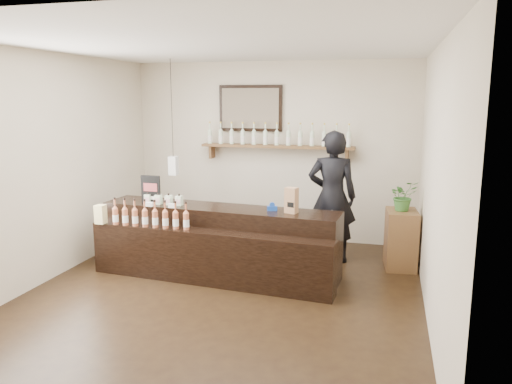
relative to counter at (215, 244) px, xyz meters
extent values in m
plane|color=black|center=(0.29, -0.58, -0.41)|extent=(5.00, 5.00, 0.00)
plane|color=beige|center=(0.29, 1.92, 0.99)|extent=(4.50, 0.00, 4.50)
plane|color=beige|center=(0.29, -3.08, 0.99)|extent=(4.50, 0.00, 4.50)
plane|color=beige|center=(-1.96, -0.58, 0.99)|extent=(0.00, 5.00, 5.00)
plane|color=beige|center=(2.54, -0.58, 0.99)|extent=(0.00, 5.00, 5.00)
plane|color=white|center=(0.29, -0.58, 2.39)|extent=(5.00, 5.00, 0.00)
cube|color=brown|center=(0.39, 1.79, 1.09)|extent=(2.40, 0.25, 0.04)
cube|color=brown|center=(-0.69, 1.82, 0.97)|extent=(0.04, 0.20, 0.20)
cube|color=brown|center=(1.47, 1.82, 0.97)|extent=(0.04, 0.20, 0.20)
cube|color=black|center=(-0.06, 1.89, 1.67)|extent=(1.02, 0.04, 0.72)
cube|color=#473B2E|center=(-0.06, 1.86, 1.67)|extent=(0.92, 0.01, 0.62)
cube|color=white|center=(-1.01, 1.02, 0.84)|extent=(0.12, 0.12, 0.28)
cylinder|color=black|center=(-1.01, 1.02, 1.68)|extent=(0.01, 0.01, 1.41)
cylinder|color=silver|center=(-0.71, 1.79, 1.21)|extent=(0.07, 0.07, 0.20)
cone|color=silver|center=(-0.71, 1.79, 1.34)|extent=(0.07, 0.07, 0.05)
cylinder|color=silver|center=(-0.71, 1.79, 1.40)|extent=(0.02, 0.02, 0.07)
cylinder|color=gold|center=(-0.71, 1.79, 1.44)|extent=(0.03, 0.03, 0.02)
cylinder|color=white|center=(-0.71, 1.79, 1.19)|extent=(0.07, 0.07, 0.09)
cylinder|color=silver|center=(-0.53, 1.79, 1.21)|extent=(0.07, 0.07, 0.20)
cone|color=silver|center=(-0.53, 1.79, 1.34)|extent=(0.07, 0.07, 0.05)
cylinder|color=silver|center=(-0.53, 1.79, 1.40)|extent=(0.02, 0.02, 0.07)
cylinder|color=gold|center=(-0.53, 1.79, 1.44)|extent=(0.03, 0.03, 0.02)
cylinder|color=white|center=(-0.53, 1.79, 1.19)|extent=(0.07, 0.07, 0.09)
cylinder|color=silver|center=(-0.34, 1.79, 1.21)|extent=(0.07, 0.07, 0.20)
cone|color=silver|center=(-0.34, 1.79, 1.34)|extent=(0.07, 0.07, 0.05)
cylinder|color=silver|center=(-0.34, 1.79, 1.40)|extent=(0.02, 0.02, 0.07)
cylinder|color=gold|center=(-0.34, 1.79, 1.44)|extent=(0.03, 0.03, 0.02)
cylinder|color=white|center=(-0.34, 1.79, 1.19)|extent=(0.07, 0.07, 0.09)
cylinder|color=silver|center=(-0.16, 1.79, 1.21)|extent=(0.07, 0.07, 0.20)
cone|color=silver|center=(-0.16, 1.79, 1.34)|extent=(0.07, 0.07, 0.05)
cylinder|color=silver|center=(-0.16, 1.79, 1.40)|extent=(0.02, 0.02, 0.07)
cylinder|color=gold|center=(-0.16, 1.79, 1.44)|extent=(0.03, 0.03, 0.02)
cylinder|color=white|center=(-0.16, 1.79, 1.19)|extent=(0.07, 0.07, 0.09)
cylinder|color=silver|center=(0.02, 1.79, 1.21)|extent=(0.07, 0.07, 0.20)
cone|color=silver|center=(0.02, 1.79, 1.34)|extent=(0.07, 0.07, 0.05)
cylinder|color=silver|center=(0.02, 1.79, 1.40)|extent=(0.02, 0.02, 0.07)
cylinder|color=gold|center=(0.02, 1.79, 1.44)|extent=(0.03, 0.03, 0.02)
cylinder|color=white|center=(0.02, 1.79, 1.19)|extent=(0.07, 0.07, 0.09)
cylinder|color=silver|center=(0.21, 1.79, 1.21)|extent=(0.07, 0.07, 0.20)
cone|color=silver|center=(0.21, 1.79, 1.34)|extent=(0.07, 0.07, 0.05)
cylinder|color=silver|center=(0.21, 1.79, 1.40)|extent=(0.02, 0.02, 0.07)
cylinder|color=gold|center=(0.21, 1.79, 1.44)|extent=(0.03, 0.03, 0.02)
cylinder|color=white|center=(0.21, 1.79, 1.19)|extent=(0.07, 0.07, 0.09)
cylinder|color=silver|center=(0.39, 1.79, 1.21)|extent=(0.07, 0.07, 0.20)
cone|color=silver|center=(0.39, 1.79, 1.34)|extent=(0.07, 0.07, 0.05)
cylinder|color=silver|center=(0.39, 1.79, 1.40)|extent=(0.02, 0.02, 0.07)
cylinder|color=gold|center=(0.39, 1.79, 1.44)|extent=(0.03, 0.03, 0.02)
cylinder|color=white|center=(0.39, 1.79, 1.19)|extent=(0.07, 0.07, 0.09)
cylinder|color=silver|center=(0.57, 1.79, 1.21)|extent=(0.07, 0.07, 0.20)
cone|color=silver|center=(0.57, 1.79, 1.34)|extent=(0.07, 0.07, 0.05)
cylinder|color=silver|center=(0.57, 1.79, 1.40)|extent=(0.02, 0.02, 0.07)
cylinder|color=gold|center=(0.57, 1.79, 1.44)|extent=(0.03, 0.03, 0.02)
cylinder|color=white|center=(0.57, 1.79, 1.19)|extent=(0.07, 0.07, 0.09)
cylinder|color=silver|center=(0.76, 1.79, 1.21)|extent=(0.07, 0.07, 0.20)
cone|color=silver|center=(0.76, 1.79, 1.34)|extent=(0.07, 0.07, 0.05)
cylinder|color=silver|center=(0.76, 1.79, 1.40)|extent=(0.02, 0.02, 0.07)
cylinder|color=gold|center=(0.76, 1.79, 1.44)|extent=(0.03, 0.03, 0.02)
cylinder|color=white|center=(0.76, 1.79, 1.19)|extent=(0.07, 0.07, 0.09)
cylinder|color=silver|center=(0.94, 1.79, 1.21)|extent=(0.07, 0.07, 0.20)
cone|color=silver|center=(0.94, 1.79, 1.34)|extent=(0.07, 0.07, 0.05)
cylinder|color=silver|center=(0.94, 1.79, 1.40)|extent=(0.02, 0.02, 0.07)
cylinder|color=gold|center=(0.94, 1.79, 1.44)|extent=(0.03, 0.03, 0.02)
cylinder|color=white|center=(0.94, 1.79, 1.19)|extent=(0.07, 0.07, 0.09)
cylinder|color=silver|center=(1.12, 1.79, 1.21)|extent=(0.07, 0.07, 0.20)
cone|color=silver|center=(1.12, 1.79, 1.34)|extent=(0.07, 0.07, 0.05)
cylinder|color=silver|center=(1.12, 1.79, 1.40)|extent=(0.02, 0.02, 0.07)
cylinder|color=gold|center=(1.12, 1.79, 1.44)|extent=(0.03, 0.03, 0.02)
cylinder|color=white|center=(1.12, 1.79, 1.19)|extent=(0.07, 0.07, 0.09)
cylinder|color=silver|center=(1.31, 1.79, 1.21)|extent=(0.07, 0.07, 0.20)
cone|color=silver|center=(1.31, 1.79, 1.34)|extent=(0.07, 0.07, 0.05)
cylinder|color=silver|center=(1.31, 1.79, 1.40)|extent=(0.02, 0.02, 0.07)
cylinder|color=gold|center=(1.31, 1.79, 1.44)|extent=(0.03, 0.03, 0.02)
cylinder|color=white|center=(1.31, 1.79, 1.19)|extent=(0.07, 0.07, 0.09)
cylinder|color=silver|center=(1.49, 1.79, 1.21)|extent=(0.07, 0.07, 0.20)
cone|color=silver|center=(1.49, 1.79, 1.34)|extent=(0.07, 0.07, 0.05)
cylinder|color=silver|center=(1.49, 1.79, 1.40)|extent=(0.02, 0.02, 0.07)
cylinder|color=gold|center=(1.49, 1.79, 1.44)|extent=(0.03, 0.03, 0.02)
cylinder|color=white|center=(1.49, 1.79, 1.19)|extent=(0.07, 0.07, 0.09)
cube|color=black|center=(0.01, 0.12, 0.02)|extent=(3.16, 0.80, 0.87)
cube|color=black|center=(0.01, -0.30, -0.08)|extent=(3.14, 0.53, 0.66)
cube|color=white|center=(-0.86, -0.09, 0.49)|extent=(0.10, 0.04, 0.05)
cube|color=white|center=(-0.54, -0.09, 0.49)|extent=(0.10, 0.04, 0.05)
cube|color=#D9CC84|center=(-1.44, -0.30, 0.31)|extent=(0.12, 0.12, 0.12)
cube|color=#D9CC84|center=(-1.44, -0.30, 0.43)|extent=(0.12, 0.12, 0.12)
cube|color=silver|center=(-0.96, 0.07, 0.52)|extent=(0.08, 0.08, 0.13)
cube|color=#D3A6A4|center=(-0.96, 0.03, 0.52)|extent=(0.07, 0.00, 0.06)
cylinder|color=black|center=(-0.96, 0.07, 0.60)|extent=(0.02, 0.02, 0.03)
cube|color=silver|center=(-0.81, 0.07, 0.52)|extent=(0.08, 0.08, 0.13)
cube|color=#D3A6A4|center=(-0.81, 0.03, 0.52)|extent=(0.07, 0.00, 0.06)
cylinder|color=black|center=(-0.81, 0.07, 0.60)|extent=(0.02, 0.02, 0.03)
cube|color=silver|center=(-0.66, 0.07, 0.52)|extent=(0.08, 0.08, 0.13)
cube|color=#D3A6A4|center=(-0.66, 0.03, 0.52)|extent=(0.07, 0.00, 0.06)
cylinder|color=black|center=(-0.66, 0.07, 0.60)|extent=(0.02, 0.02, 0.03)
cube|color=silver|center=(-0.51, 0.07, 0.52)|extent=(0.08, 0.08, 0.13)
cube|color=#D3A6A4|center=(-0.51, 0.03, 0.52)|extent=(0.07, 0.00, 0.06)
cylinder|color=black|center=(-0.51, 0.07, 0.60)|extent=(0.02, 0.02, 0.03)
cylinder|color=#AD5C3A|center=(-1.23, -0.30, 0.35)|extent=(0.07, 0.07, 0.20)
cone|color=#AD5C3A|center=(-1.23, -0.30, 0.48)|extent=(0.07, 0.07, 0.05)
cylinder|color=#AD5C3A|center=(-1.23, -0.30, 0.54)|extent=(0.02, 0.02, 0.07)
cylinder|color=black|center=(-1.23, -0.30, 0.59)|extent=(0.03, 0.03, 0.03)
cylinder|color=white|center=(-1.23, -0.30, 0.33)|extent=(0.07, 0.07, 0.09)
cylinder|color=#AD5C3A|center=(-1.09, -0.30, 0.35)|extent=(0.07, 0.07, 0.20)
cone|color=#AD5C3A|center=(-1.09, -0.30, 0.48)|extent=(0.07, 0.07, 0.05)
cylinder|color=#AD5C3A|center=(-1.09, -0.30, 0.54)|extent=(0.02, 0.02, 0.07)
cylinder|color=black|center=(-1.09, -0.30, 0.59)|extent=(0.03, 0.03, 0.03)
cylinder|color=white|center=(-1.09, -0.30, 0.33)|extent=(0.07, 0.07, 0.09)
cylinder|color=#AD5C3A|center=(-0.96, -0.30, 0.35)|extent=(0.07, 0.07, 0.20)
cone|color=#AD5C3A|center=(-0.96, -0.30, 0.48)|extent=(0.07, 0.07, 0.05)
cylinder|color=#AD5C3A|center=(-0.96, -0.30, 0.54)|extent=(0.02, 0.02, 0.07)
cylinder|color=black|center=(-0.96, -0.30, 0.59)|extent=(0.03, 0.03, 0.03)
cylinder|color=white|center=(-0.96, -0.30, 0.33)|extent=(0.07, 0.07, 0.09)
cylinder|color=#AD5C3A|center=(-0.82, -0.30, 0.35)|extent=(0.07, 0.07, 0.20)
cone|color=#AD5C3A|center=(-0.82, -0.30, 0.48)|extent=(0.07, 0.07, 0.05)
cylinder|color=#AD5C3A|center=(-0.82, -0.30, 0.54)|extent=(0.02, 0.02, 0.07)
cylinder|color=black|center=(-0.82, -0.30, 0.59)|extent=(0.03, 0.03, 0.03)
cylinder|color=white|center=(-0.82, -0.30, 0.33)|extent=(0.07, 0.07, 0.09)
cylinder|color=#AD5C3A|center=(-0.68, -0.30, 0.35)|extent=(0.07, 0.07, 0.20)
cone|color=#AD5C3A|center=(-0.68, -0.30, 0.48)|extent=(0.07, 0.07, 0.05)
cylinder|color=#AD5C3A|center=(-0.68, -0.30, 0.54)|extent=(0.02, 0.02, 0.07)
cylinder|color=black|center=(-0.68, -0.30, 0.59)|extent=(0.03, 0.03, 0.03)
cylinder|color=white|center=(-0.68, -0.30, 0.33)|extent=(0.07, 0.07, 0.09)
cylinder|color=#AD5C3A|center=(-0.54, -0.30, 0.35)|extent=(0.07, 0.07, 0.20)
cone|color=#AD5C3A|center=(-0.54, -0.30, 0.48)|extent=(0.07, 0.07, 0.05)
cylinder|color=#AD5C3A|center=(-0.54, -0.30, 0.54)|extent=(0.02, 0.02, 0.07)
cylinder|color=black|center=(-0.54, -0.30, 0.59)|extent=(0.03, 0.03, 0.03)
cylinder|color=white|center=(-0.54, -0.30, 0.33)|extent=(0.07, 0.07, 0.09)
cylinder|color=#AD5C3A|center=(-0.40, -0.30, 0.35)|extent=(0.07, 0.07, 0.20)
cone|color=#AD5C3A|center=(-0.40, -0.30, 0.48)|extent=(0.07, 0.07, 0.05)
cylinder|color=#AD5C3A|center=(-0.40, -0.30, 0.54)|extent=(0.02, 0.02, 0.07)
cylinder|color=black|center=(-0.40, -0.30, 0.59)|extent=(0.03, 0.03, 0.03)
cylinder|color=white|center=(-0.40, -0.30, 0.33)|extent=(0.07, 0.07, 0.09)
cylinder|color=#AD5C3A|center=(-0.27, -0.30, 0.35)|extent=(0.07, 0.07, 0.20)
cone|color=#AD5C3A|center=(-0.27, -0.30, 0.48)|extent=(0.07, 0.07, 0.05)
cylinder|color=#AD5C3A|center=(-0.27, -0.30, 0.54)|extent=(0.02, 0.02, 0.07)
cylinder|color=black|center=(-0.27, -0.30, 0.59)|extent=(0.03, 0.03, 0.03)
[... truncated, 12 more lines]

